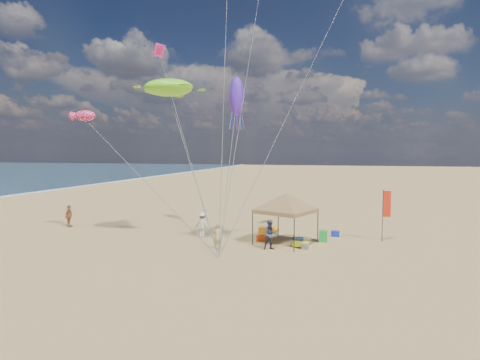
{
  "coord_description": "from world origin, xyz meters",
  "views": [
    {
      "loc": [
        5.86,
        -19.01,
        5.67
      ],
      "look_at": [
        0.0,
        3.0,
        4.0
      ],
      "focal_mm": 29.54,
      "sensor_mm": 36.0,
      "label": 1
    }
  ],
  "objects_px": {
    "cooler_red": "(261,238)",
    "person_near_a": "(217,236)",
    "chair_yellow": "(263,233)",
    "beach_cart": "(301,244)",
    "feather_flag": "(386,207)",
    "chair_green": "(323,236)",
    "person_far_a": "(69,216)",
    "person_near_b": "(270,235)",
    "cooler_blue": "(335,234)",
    "canopy_tent": "(286,195)",
    "person_near_c": "(203,225)"
  },
  "relations": [
    {
      "from": "beach_cart",
      "to": "cooler_red",
      "type": "bearing_deg",
      "value": 160.35
    },
    {
      "from": "chair_yellow",
      "to": "person_near_c",
      "type": "height_order",
      "value": "person_near_c"
    },
    {
      "from": "canopy_tent",
      "to": "beach_cart",
      "type": "distance_m",
      "value": 3.05
    },
    {
      "from": "chair_green",
      "to": "beach_cart",
      "type": "bearing_deg",
      "value": -123.59
    },
    {
      "from": "person_near_c",
      "to": "person_far_a",
      "type": "xyz_separation_m",
      "value": [
        -10.89,
        0.76,
        -0.02
      ]
    },
    {
      "from": "chair_green",
      "to": "person_near_b",
      "type": "xyz_separation_m",
      "value": [
        -2.83,
        -2.83,
        0.51
      ]
    },
    {
      "from": "cooler_red",
      "to": "person_near_a",
      "type": "xyz_separation_m",
      "value": [
        -2.03,
        -2.59,
        0.57
      ]
    },
    {
      "from": "canopy_tent",
      "to": "cooler_red",
      "type": "distance_m",
      "value": 3.23
    },
    {
      "from": "cooler_blue",
      "to": "person_near_a",
      "type": "xyz_separation_m",
      "value": [
        -6.51,
        -5.25,
        0.57
      ]
    },
    {
      "from": "cooler_blue",
      "to": "person_near_a",
      "type": "relative_size",
      "value": 0.36
    },
    {
      "from": "person_far_a",
      "to": "person_near_a",
      "type": "bearing_deg",
      "value": -117.29
    },
    {
      "from": "person_near_a",
      "to": "person_near_b",
      "type": "relative_size",
      "value": 0.89
    },
    {
      "from": "feather_flag",
      "to": "chair_green",
      "type": "height_order",
      "value": "feather_flag"
    },
    {
      "from": "cooler_red",
      "to": "person_near_c",
      "type": "height_order",
      "value": "person_near_c"
    },
    {
      "from": "person_near_a",
      "to": "chair_green",
      "type": "bearing_deg",
      "value": -161.45
    },
    {
      "from": "feather_flag",
      "to": "person_near_a",
      "type": "distance_m",
      "value": 10.65
    },
    {
      "from": "chair_yellow",
      "to": "person_near_a",
      "type": "height_order",
      "value": "person_near_a"
    },
    {
      "from": "feather_flag",
      "to": "cooler_blue",
      "type": "distance_m",
      "value": 3.71
    },
    {
      "from": "feather_flag",
      "to": "person_far_a",
      "type": "bearing_deg",
      "value": -177.38
    },
    {
      "from": "person_near_c",
      "to": "person_far_a",
      "type": "bearing_deg",
      "value": 5.75
    },
    {
      "from": "canopy_tent",
      "to": "person_near_b",
      "type": "height_order",
      "value": "canopy_tent"
    },
    {
      "from": "cooler_red",
      "to": "person_near_a",
      "type": "distance_m",
      "value": 3.33
    },
    {
      "from": "cooler_red",
      "to": "person_far_a",
      "type": "height_order",
      "value": "person_far_a"
    },
    {
      "from": "beach_cart",
      "to": "person_near_c",
      "type": "xyz_separation_m",
      "value": [
        -6.52,
        1.05,
        0.66
      ]
    },
    {
      "from": "feather_flag",
      "to": "beach_cart",
      "type": "relative_size",
      "value": 3.63
    },
    {
      "from": "feather_flag",
      "to": "person_near_c",
      "type": "xyz_separation_m",
      "value": [
        -11.47,
        -1.78,
        -1.32
      ]
    },
    {
      "from": "cooler_blue",
      "to": "canopy_tent",
      "type": "bearing_deg",
      "value": -135.04
    },
    {
      "from": "canopy_tent",
      "to": "beach_cart",
      "type": "height_order",
      "value": "canopy_tent"
    },
    {
      "from": "person_near_a",
      "to": "person_near_b",
      "type": "distance_m",
      "value": 3.06
    },
    {
      "from": "chair_yellow",
      "to": "person_near_a",
      "type": "relative_size",
      "value": 0.46
    },
    {
      "from": "person_near_a",
      "to": "person_near_b",
      "type": "xyz_separation_m",
      "value": [
        2.99,
        0.66,
        0.1
      ]
    },
    {
      "from": "person_near_a",
      "to": "person_near_c",
      "type": "distance_m",
      "value": 3.32
    },
    {
      "from": "canopy_tent",
      "to": "person_far_a",
      "type": "distance_m",
      "value": 16.59
    },
    {
      "from": "cooler_blue",
      "to": "person_near_b",
      "type": "bearing_deg",
      "value": -127.51
    },
    {
      "from": "cooler_red",
      "to": "chair_green",
      "type": "height_order",
      "value": "chair_green"
    },
    {
      "from": "feather_flag",
      "to": "person_near_b",
      "type": "bearing_deg",
      "value": -149.73
    },
    {
      "from": "chair_green",
      "to": "person_near_a",
      "type": "height_order",
      "value": "person_near_a"
    },
    {
      "from": "canopy_tent",
      "to": "chair_green",
      "type": "distance_m",
      "value": 3.63
    },
    {
      "from": "beach_cart",
      "to": "person_near_b",
      "type": "xyz_separation_m",
      "value": [
        -1.62,
        -1.01,
        0.66
      ]
    },
    {
      "from": "chair_yellow",
      "to": "person_near_c",
      "type": "relative_size",
      "value": 0.41
    },
    {
      "from": "feather_flag",
      "to": "chair_yellow",
      "type": "height_order",
      "value": "feather_flag"
    },
    {
      "from": "beach_cart",
      "to": "feather_flag",
      "type": "bearing_deg",
      "value": 29.75
    },
    {
      "from": "beach_cart",
      "to": "person_far_a",
      "type": "xyz_separation_m",
      "value": [
        -17.42,
        1.81,
        0.64
      ]
    },
    {
      "from": "chair_green",
      "to": "person_near_a",
      "type": "relative_size",
      "value": 0.46
    },
    {
      "from": "cooler_blue",
      "to": "person_near_b",
      "type": "xyz_separation_m",
      "value": [
        -3.53,
        -4.59,
        0.67
      ]
    },
    {
      "from": "person_far_a",
      "to": "beach_cart",
      "type": "bearing_deg",
      "value": -108.06
    },
    {
      "from": "chair_yellow",
      "to": "person_near_a",
      "type": "xyz_separation_m",
      "value": [
        -1.94,
        -3.56,
        0.41
      ]
    },
    {
      "from": "feather_flag",
      "to": "person_near_b",
      "type": "distance_m",
      "value": 7.72
    },
    {
      "from": "cooler_blue",
      "to": "cooler_red",
      "type": "bearing_deg",
      "value": -149.27
    },
    {
      "from": "cooler_red",
      "to": "person_far_a",
      "type": "distance_m",
      "value": 14.87
    }
  ]
}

